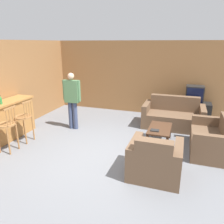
# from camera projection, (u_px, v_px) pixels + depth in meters

# --- Properties ---
(ground_plane) EXTENTS (24.00, 24.00, 0.00)m
(ground_plane) POSITION_uv_depth(u_px,v_px,m) (105.00, 159.00, 4.97)
(ground_plane) COLOR slate
(wall_back) EXTENTS (9.40, 0.08, 2.60)m
(wall_back) POSITION_uv_depth(u_px,v_px,m) (141.00, 78.00, 7.93)
(wall_back) COLOR olive
(wall_back) RESTS_ON ground_plane
(wall_left) EXTENTS (0.08, 8.72, 2.60)m
(wall_left) POSITION_uv_depth(u_px,v_px,m) (22.00, 84.00, 6.79)
(wall_left) COLOR olive
(wall_left) RESTS_ON ground_plane
(bar_chair_near) EXTENTS (0.43, 0.43, 1.12)m
(bar_chair_near) POSITION_uv_depth(u_px,v_px,m) (7.00, 128.00, 5.15)
(bar_chair_near) COLOR #996638
(bar_chair_near) RESTS_ON ground_plane
(bar_chair_mid) EXTENTS (0.44, 0.44, 1.12)m
(bar_chair_mid) POSITION_uv_depth(u_px,v_px,m) (24.00, 120.00, 5.68)
(bar_chair_mid) COLOR #996638
(bar_chair_mid) RESTS_ON ground_plane
(couch_far) EXTENTS (1.81, 0.95, 0.93)m
(couch_far) POSITION_uv_depth(u_px,v_px,m) (173.00, 117.00, 6.77)
(couch_far) COLOR brown
(couch_far) RESTS_ON ground_plane
(armchair_near) EXTENTS (0.99, 0.90, 0.90)m
(armchair_near) POSITION_uv_depth(u_px,v_px,m) (155.00, 161.00, 4.23)
(armchair_near) COLOR brown
(armchair_near) RESTS_ON ground_plane
(loveseat_right) EXTENTS (0.87, 1.43, 0.89)m
(loveseat_right) POSITION_uv_depth(u_px,v_px,m) (212.00, 140.00, 5.17)
(loveseat_right) COLOR brown
(loveseat_right) RESTS_ON ground_plane
(coffee_table) EXTENTS (0.55, 0.97, 0.44)m
(coffee_table) POSITION_uv_depth(u_px,v_px,m) (160.00, 130.00, 5.61)
(coffee_table) COLOR #472D1E
(coffee_table) RESTS_ON ground_plane
(tv_unit) EXTENTS (1.12, 0.52, 0.64)m
(tv_unit) POSITION_uv_depth(u_px,v_px,m) (193.00, 111.00, 7.32)
(tv_unit) COLOR black
(tv_unit) RESTS_ON ground_plane
(tv) EXTENTS (0.56, 0.46, 0.55)m
(tv) POSITION_uv_depth(u_px,v_px,m) (195.00, 94.00, 7.13)
(tv) COLOR black
(tv) RESTS_ON tv_unit
(bottle) EXTENTS (0.06, 0.06, 0.23)m
(bottle) POSITION_uv_depth(u_px,v_px,m) (1.00, 100.00, 5.51)
(bottle) COLOR #2D7F3D
(bottle) RESTS_ON bar_counter
(book_on_table) EXTENTS (0.21, 0.16, 0.03)m
(book_on_table) POSITION_uv_depth(u_px,v_px,m) (155.00, 130.00, 5.40)
(book_on_table) COLOR black
(book_on_table) RESTS_ON coffee_table
(person_by_window) EXTENTS (0.56, 0.19, 1.70)m
(person_by_window) POSITION_uv_depth(u_px,v_px,m) (72.00, 98.00, 6.44)
(person_by_window) COLOR #384260
(person_by_window) RESTS_ON ground_plane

